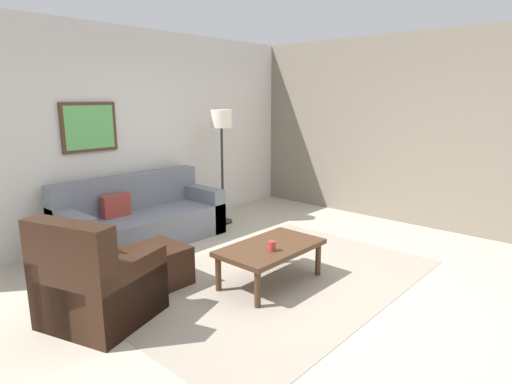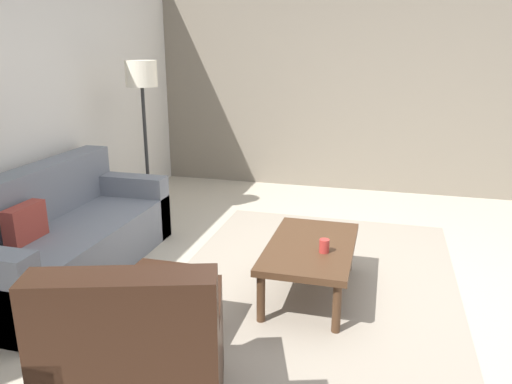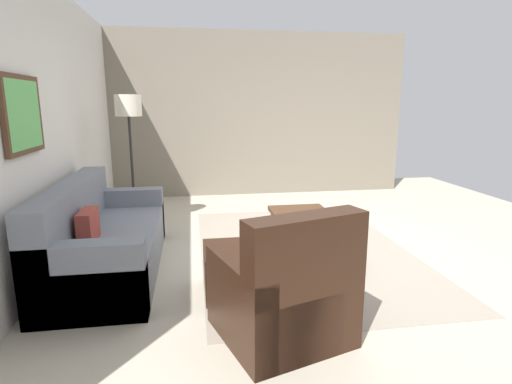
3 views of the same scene
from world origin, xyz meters
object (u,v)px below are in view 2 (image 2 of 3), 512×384
(couch_main, at_px, (56,240))
(ottoman, at_px, (163,307))
(coffee_table, at_px, (310,251))
(lamp_standing, at_px, (142,91))
(armchair_leather, at_px, (139,374))
(cup, at_px, (324,246))

(couch_main, relative_size, ottoman, 3.77)
(ottoman, distance_m, coffee_table, 1.18)
(couch_main, xyz_separation_m, lamp_standing, (1.37, -0.16, 1.11))
(couch_main, bearing_deg, armchair_leather, -133.14)
(coffee_table, height_order, lamp_standing, lamp_standing)
(lamp_standing, bearing_deg, armchair_leather, -154.06)
(cup, bearing_deg, ottoman, 125.84)
(couch_main, bearing_deg, ottoman, -116.52)
(couch_main, relative_size, cup, 21.19)
(coffee_table, bearing_deg, ottoman, 134.03)
(ottoman, xyz_separation_m, cup, (0.69, -0.96, 0.26))
(couch_main, distance_m, cup, 2.23)
(coffee_table, xyz_separation_m, lamp_standing, (1.19, 1.94, 1.05))
(couch_main, relative_size, coffee_table, 1.92)
(armchair_leather, height_order, coffee_table, armchair_leather)
(ottoman, height_order, lamp_standing, lamp_standing)
(cup, height_order, lamp_standing, lamp_standing)
(armchair_leather, distance_m, coffee_table, 1.71)
(ottoman, height_order, cup, cup)
(armchair_leather, relative_size, cup, 10.09)
(armchair_leather, relative_size, ottoman, 1.80)
(couch_main, distance_m, lamp_standing, 1.77)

